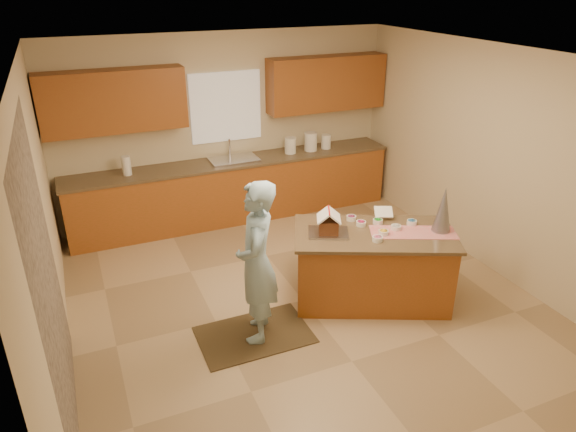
{
  "coord_description": "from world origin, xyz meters",
  "views": [
    {
      "loc": [
        -2.15,
        -4.58,
        3.41
      ],
      "look_at": [
        -0.1,
        0.2,
        1.0
      ],
      "focal_mm": 32.78,
      "sensor_mm": 36.0,
      "label": 1
    }
  ],
  "objects_px": {
    "boy": "(257,263)",
    "gingerbread_house": "(329,224)",
    "tinsel_tree": "(443,210)",
    "island_base": "(372,268)"
  },
  "relations": [
    {
      "from": "boy",
      "to": "gingerbread_house",
      "type": "relative_size",
      "value": 4.95
    },
    {
      "from": "island_base",
      "to": "gingerbread_house",
      "type": "distance_m",
      "value": 0.76
    },
    {
      "from": "boy",
      "to": "gingerbread_house",
      "type": "distance_m",
      "value": 0.98
    },
    {
      "from": "tinsel_tree",
      "to": "island_base",
      "type": "bearing_deg",
      "value": 159.31
    },
    {
      "from": "tinsel_tree",
      "to": "gingerbread_house",
      "type": "distance_m",
      "value": 1.24
    },
    {
      "from": "island_base",
      "to": "gingerbread_house",
      "type": "xyz_separation_m",
      "value": [
        -0.48,
        0.17,
        0.56
      ]
    },
    {
      "from": "gingerbread_house",
      "to": "boy",
      "type": "bearing_deg",
      "value": -162.7
    },
    {
      "from": "boy",
      "to": "tinsel_tree",
      "type": "bearing_deg",
      "value": 109.75
    },
    {
      "from": "island_base",
      "to": "boy",
      "type": "height_order",
      "value": "boy"
    },
    {
      "from": "tinsel_tree",
      "to": "boy",
      "type": "height_order",
      "value": "boy"
    }
  ]
}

